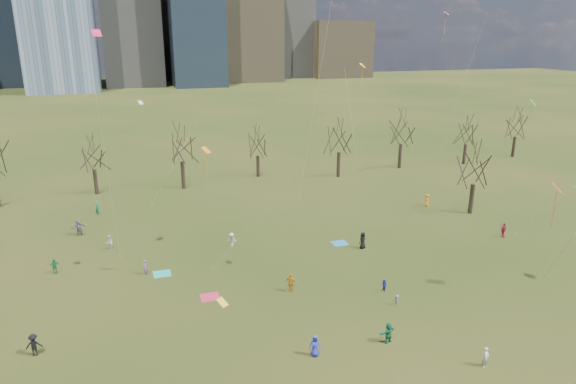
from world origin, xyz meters
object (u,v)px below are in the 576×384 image
object	(u,v)px
blanket_teal	(162,274)
person_0	(315,346)
blanket_navy	(340,243)
person_1	(486,357)
person_4	(291,283)
blanket_crimson	(210,297)

from	to	relation	value
blanket_teal	person_0	xyz separation A→B (m)	(9.15, -16.39, 0.80)
blanket_navy	person_1	world-z (taller)	person_1
person_1	person_4	distance (m)	16.84
blanket_navy	blanket_crimson	bearing A→B (deg)	-153.85
person_0	person_4	world-z (taller)	person_4
blanket_crimson	person_1	bearing A→B (deg)	-43.30
blanket_teal	blanket_crimson	size ratio (longest dim) A/B	1.00
person_1	person_4	bearing A→B (deg)	91.84
blanket_navy	person_4	xyz separation A→B (m)	(-8.37, -8.66, 0.84)
blanket_teal	person_4	world-z (taller)	person_4
blanket_teal	blanket_navy	distance (m)	18.92
person_0	person_1	distance (m)	11.55
blanket_crimson	person_4	size ratio (longest dim) A/B	0.94
blanket_navy	blanket_crimson	xyz separation A→B (m)	(-15.30, -7.51, 0.00)
blanket_navy	blanket_crimson	size ratio (longest dim) A/B	1.00
person_4	blanket_crimson	bearing A→B (deg)	26.25
blanket_teal	blanket_crimson	distance (m)	6.81
blanket_crimson	person_1	xyz separation A→B (m)	(16.17, -15.24, 0.72)
person_4	person_1	bearing A→B (deg)	159.00
blanket_teal	blanket_navy	bearing A→B (deg)	5.12
person_1	blanket_navy	bearing A→B (deg)	60.76
blanket_crimson	person_4	xyz separation A→B (m)	(6.93, -1.16, 0.84)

